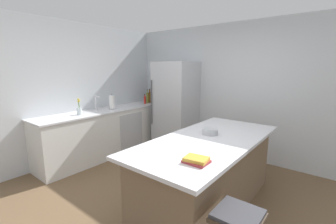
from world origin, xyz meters
TOP-DOWN VIEW (x-y plane):
  - ground_plane at (0.00, 0.00)m, footprint 7.20×7.20m
  - wall_rear at (0.00, 2.25)m, footprint 6.00×0.10m
  - wall_left at (-2.45, 0.00)m, footprint 0.10×6.00m
  - counter_run_left at (-2.08, 0.69)m, footprint 0.66×2.85m
  - kitchen_island at (0.39, 0.36)m, footprint 1.04×2.28m
  - refrigerator at (-1.22, 1.84)m, footprint 0.80×0.75m
  - sink_faucet at (-2.13, 0.48)m, footprint 0.15×0.05m
  - flower_vase at (-2.03, 0.06)m, footprint 0.09×0.09m
  - paper_towel_roll at (-2.05, 0.79)m, footprint 0.14×0.14m
  - syrup_bottle at (-2.09, 2.00)m, footprint 0.07×0.07m
  - whiskey_bottle at (-2.05, 1.91)m, footprint 0.08×0.08m
  - olive_oil_bottle at (-2.03, 1.81)m, footprint 0.05×0.05m
  - hot_sauce_bottle at (-2.02, 1.72)m, footprint 0.05×0.05m
  - cookbook_stack at (0.65, -0.35)m, footprint 0.23×0.19m
  - mixing_bowl at (0.31, 0.54)m, footprint 0.21×0.21m

SIDE VIEW (x-z plane):
  - ground_plane at x=0.00m, z-range 0.00..0.00m
  - kitchen_island at x=0.39m, z-range 0.01..0.91m
  - counter_run_left at x=-2.08m, z-range 0.00..0.93m
  - cookbook_stack at x=0.65m, z-range 0.90..0.95m
  - mixing_bowl at x=0.31m, z-range 0.90..0.97m
  - refrigerator at x=-1.22m, z-range 0.00..1.88m
  - hot_sauce_bottle at x=-2.02m, z-range 0.91..1.13m
  - flower_vase at x=-2.03m, z-range 0.87..1.17m
  - syrup_bottle at x=-2.09m, z-range 0.91..1.15m
  - olive_oil_bottle at x=-2.03m, z-range 0.90..1.22m
  - whiskey_bottle at x=-2.05m, z-range 0.90..1.22m
  - paper_towel_roll at x=-2.05m, z-range 0.91..1.22m
  - sink_faucet at x=-2.13m, z-range 0.94..1.24m
  - wall_rear at x=0.00m, z-range 0.00..2.60m
  - wall_left at x=-2.45m, z-range 0.00..2.60m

